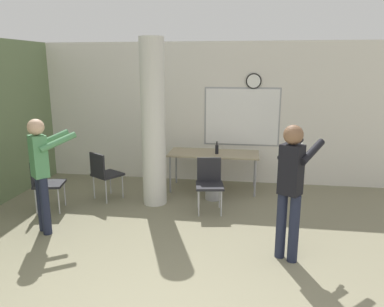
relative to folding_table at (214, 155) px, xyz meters
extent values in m
cube|color=silver|center=(-0.12, 0.63, 0.72)|extent=(8.00, 0.12, 2.80)
cylinder|color=black|center=(0.71, 0.55, 1.37)|extent=(0.30, 0.03, 0.30)
cylinder|color=white|center=(0.71, 0.54, 1.37)|extent=(0.25, 0.01, 0.25)
cube|color=#99999E|center=(0.50, 0.56, 0.67)|extent=(1.49, 0.01, 1.16)
cube|color=white|center=(0.50, 0.56, 0.67)|extent=(1.43, 0.02, 1.10)
cylinder|color=silver|center=(-0.94, -0.87, 0.72)|extent=(0.41, 0.41, 2.80)
cube|color=tan|center=(0.00, 0.00, 0.03)|extent=(1.69, 0.72, 0.03)
cylinder|color=gray|center=(-0.79, -0.30, -0.33)|extent=(0.04, 0.04, 0.70)
cylinder|color=gray|center=(0.79, -0.30, -0.33)|extent=(0.04, 0.04, 0.70)
cylinder|color=gray|center=(-0.79, 0.30, -0.33)|extent=(0.04, 0.04, 0.70)
cylinder|color=gray|center=(0.79, 0.30, -0.33)|extent=(0.04, 0.04, 0.70)
cylinder|color=black|center=(0.06, -0.08, 0.13)|extent=(0.06, 0.06, 0.17)
cylinder|color=black|center=(0.06, -0.08, 0.25)|extent=(0.03, 0.03, 0.07)
cylinder|color=#B2B2B7|center=(0.05, -0.53, -0.49)|extent=(0.28, 0.28, 0.39)
cube|color=#232328|center=(-2.57, -1.45, -0.23)|extent=(0.52, 0.52, 0.04)
cube|color=#232328|center=(-2.77, -1.49, -0.01)|extent=(0.11, 0.39, 0.40)
cylinder|color=#B7B7BC|center=(-2.36, -1.59, -0.47)|extent=(0.02, 0.02, 0.43)
cylinder|color=#B7B7BC|center=(-2.43, -1.23, -0.47)|extent=(0.02, 0.02, 0.43)
cylinder|color=#B7B7BC|center=(-2.71, -1.66, -0.47)|extent=(0.02, 0.02, 0.43)
cylinder|color=#B7B7BC|center=(-2.79, -1.31, -0.47)|extent=(0.02, 0.02, 0.43)
cube|color=#232328|center=(0.04, -1.15, -0.23)|extent=(0.50, 0.50, 0.04)
cube|color=#232328|center=(0.01, -0.94, -0.01)|extent=(0.40, 0.09, 0.40)
cylinder|color=#B7B7BC|center=(-0.11, -1.35, -0.47)|extent=(0.02, 0.02, 0.43)
cylinder|color=#B7B7BC|center=(0.25, -1.30, -0.47)|extent=(0.02, 0.02, 0.43)
cylinder|color=#B7B7BC|center=(-0.16, -1.00, -0.47)|extent=(0.02, 0.02, 0.43)
cylinder|color=#B7B7BC|center=(0.19, -0.94, -0.47)|extent=(0.02, 0.02, 0.43)
cube|color=#232328|center=(-1.83, -0.78, -0.23)|extent=(0.61, 0.61, 0.04)
cube|color=#232328|center=(-1.94, -0.96, -0.01)|extent=(0.35, 0.24, 0.40)
cylinder|color=#B7B7BC|center=(-1.58, -0.73, -0.47)|extent=(0.02, 0.02, 0.43)
cylinder|color=#B7B7BC|center=(-1.88, -0.53, -0.47)|extent=(0.02, 0.02, 0.43)
cylinder|color=#B7B7BC|center=(-1.77, -1.03, -0.47)|extent=(0.02, 0.02, 0.43)
cylinder|color=#B7B7BC|center=(-2.07, -0.84, -0.47)|extent=(0.02, 0.02, 0.43)
cylinder|color=#1E2338|center=(-2.17, -2.30, -0.27)|extent=(0.12, 0.12, 0.83)
cylinder|color=#1E2338|center=(-2.29, -2.19, -0.27)|extent=(0.12, 0.12, 0.83)
cube|color=#4C8C59|center=(-2.23, -2.25, 0.45)|extent=(0.31, 0.30, 0.59)
sphere|color=#D8AD8C|center=(-2.23, -2.25, 0.86)|extent=(0.23, 0.23, 0.23)
cylinder|color=#4C8C59|center=(-1.97, -2.16, 0.64)|extent=(0.41, 0.45, 0.24)
cylinder|color=#4C8C59|center=(-2.17, -1.98, 0.64)|extent=(0.41, 0.45, 0.24)
cylinder|color=#1E2338|center=(1.22, -2.57, -0.26)|extent=(0.12, 0.12, 0.86)
cylinder|color=#1E2338|center=(1.07, -2.48, -0.26)|extent=(0.12, 0.12, 0.86)
cube|color=black|center=(1.14, -2.52, 0.48)|extent=(0.32, 0.30, 0.61)
sphere|color=brown|center=(1.14, -2.52, 0.89)|extent=(0.23, 0.23, 0.23)
cylinder|color=black|center=(1.39, -2.39, 0.67)|extent=(0.36, 0.50, 0.24)
cylinder|color=black|center=(1.16, -2.24, 0.67)|extent=(0.36, 0.50, 0.24)
cube|color=white|center=(1.29, -2.04, 0.68)|extent=(0.10, 0.13, 0.04)
camera|label=1|loc=(0.62, -6.89, 1.69)|focal=35.00mm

